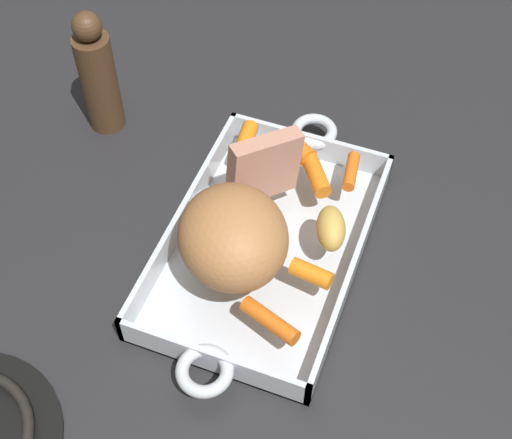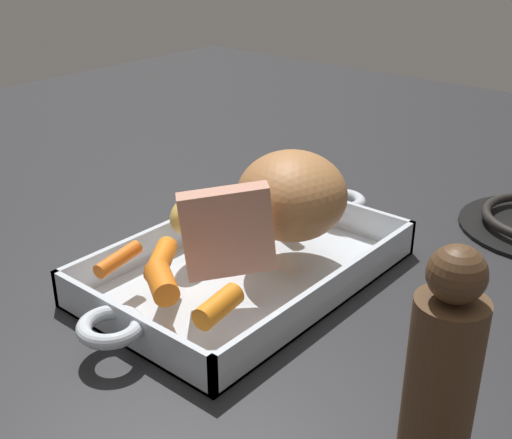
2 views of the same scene
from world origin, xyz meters
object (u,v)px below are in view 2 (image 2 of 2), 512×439
baby_carrot_northeast (218,306)px  pepper_mill (442,379)px  potato_corner (188,215)px  baby_carrot_short (161,260)px  baby_carrot_southeast (280,194)px  roast_slice_outer (227,232)px  baby_carrot_northwest (118,259)px  roasting_dish (247,268)px  baby_carrot_long (162,282)px  baby_carrot_southwest (227,207)px  pork_roast (292,195)px

baby_carrot_northeast → pepper_mill: bearing=87.8°
potato_corner → pepper_mill: (0.11, 0.34, 0.02)m
baby_carrot_short → baby_carrot_southeast: size_ratio=0.86×
roast_slice_outer → baby_carrot_northwest: (0.06, -0.09, -0.03)m
roasting_dish → roast_slice_outer: size_ratio=4.91×
roasting_dish → roast_slice_outer: (0.05, 0.02, 0.07)m
roasting_dish → roast_slice_outer: roast_slice_outer is taller
baby_carrot_northeast → potato_corner: bearing=-126.0°
baby_carrot_long → baby_carrot_southwest: bearing=-156.4°
roasting_dish → roast_slice_outer: bearing=23.3°
baby_carrot_northwest → pepper_mill: bearing=88.3°
baby_carrot_northeast → baby_carrot_northwest: baby_carrot_northeast is taller
baby_carrot_southwest → baby_carrot_short: bearing=15.8°
roasting_dish → pork_roast: size_ratio=3.19×
baby_carrot_southwest → baby_carrot_northwest: baby_carrot_southwest is taller
pork_roast → baby_carrot_southeast: bearing=-133.7°
baby_carrot_northwest → baby_carrot_short: bearing=120.8°
baby_carrot_southwest → baby_carrot_northwest: size_ratio=0.85×
pork_roast → baby_carrot_southwest: (0.01, -0.08, -0.03)m
roasting_dish → baby_carrot_northwest: 0.14m
roasting_dish → baby_carrot_southwest: baby_carrot_southwest is taller
roasting_dish → baby_carrot_northwest: size_ratio=7.64×
baby_carrot_southwest → baby_carrot_northeast: bearing=40.6°
baby_carrot_northeast → baby_carrot_northwest: size_ratio=0.88×
baby_carrot_short → baby_carrot_northeast: bearing=75.9°
baby_carrot_short → potato_corner: potato_corner is taller
roast_slice_outer → potato_corner: 0.10m
baby_carrot_southeast → pepper_mill: (0.23, 0.31, 0.03)m
baby_carrot_southeast → roast_slice_outer: bearing=22.4°
baby_carrot_long → baby_carrot_short: size_ratio=0.79×
baby_carrot_long → baby_carrot_southeast: 0.24m
baby_carrot_long → baby_carrot_northeast: (-0.01, 0.06, -0.00)m
pork_roast → potato_corner: 0.11m
baby_carrot_southeast → baby_carrot_southwest: bearing=-17.6°
baby_carrot_southwest → baby_carrot_southeast: same height
baby_carrot_northwest → baby_carrot_long: bearing=83.5°
baby_carrot_northeast → potato_corner: potato_corner is taller
pepper_mill → baby_carrot_short: bearing=-96.1°
pork_roast → baby_carrot_northeast: (0.17, 0.05, -0.03)m
baby_carrot_long → potato_corner: size_ratio=0.81×
roasting_dish → potato_corner: size_ratio=7.27×
roast_slice_outer → baby_carrot_long: roast_slice_outer is taller
baby_carrot_long → potato_corner: (-0.11, -0.07, 0.01)m
baby_carrot_southeast → potato_corner: (0.13, -0.02, 0.01)m
baby_carrot_short → baby_carrot_southwest: bearing=-164.2°
baby_carrot_southeast → baby_carrot_northwest: 0.22m
pepper_mill → baby_carrot_long: bearing=-90.4°
baby_carrot_northeast → pepper_mill: (0.01, 0.20, 0.03)m
pork_roast → baby_carrot_northwest: size_ratio=2.40×
roasting_dish → baby_carrot_southeast: size_ratio=6.06×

